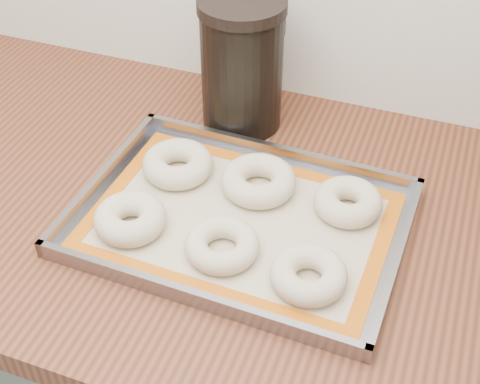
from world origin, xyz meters
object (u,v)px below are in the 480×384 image
at_px(canister_left, 242,64).
at_px(bagel_back_right, 348,202).
at_px(bagel_front_left, 130,219).
at_px(bagel_back_left, 178,164).
at_px(canister_mid, 248,70).
at_px(baking_tray, 240,220).
at_px(bagel_front_right, 309,275).
at_px(bagel_front_mid, 222,245).
at_px(bagel_back_mid, 259,181).

bearing_deg(canister_left, bagel_back_right, -36.38).
bearing_deg(bagel_front_left, bagel_back_right, 26.90).
bearing_deg(bagel_back_left, canister_mid, 76.39).
relative_size(baking_tray, bagel_front_left, 4.62).
bearing_deg(bagel_front_left, bagel_back_left, 84.90).
xyz_separation_m(bagel_front_right, canister_mid, (-0.20, 0.34, 0.07)).
height_order(bagel_front_left, bagel_front_mid, bagel_front_left).
distance_m(bagel_front_mid, bagel_front_right, 0.12).
relative_size(bagel_back_left, canister_mid, 0.60).
xyz_separation_m(baking_tray, bagel_front_left, (-0.14, -0.07, 0.02)).
relative_size(baking_tray, canister_left, 2.11).
xyz_separation_m(bagel_front_right, canister_left, (-0.21, 0.32, 0.09)).
distance_m(baking_tray, bagel_back_left, 0.14).
distance_m(bagel_front_right, canister_left, 0.39).
xyz_separation_m(bagel_back_mid, canister_left, (-0.09, 0.16, 0.09)).
relative_size(bagel_back_mid, canister_mid, 0.63).
distance_m(bagel_front_mid, bagel_back_mid, 0.14).
bearing_deg(bagel_front_mid, baking_tray, 89.46).
distance_m(bagel_front_left, bagel_back_mid, 0.20).
bearing_deg(canister_left, bagel_front_left, -100.08).
relative_size(bagel_front_left, bagel_front_right, 1.01).
xyz_separation_m(bagel_front_left, bagel_back_mid, (0.14, 0.14, -0.00)).
relative_size(bagel_front_mid, bagel_back_right, 1.03).
distance_m(bagel_back_left, bagel_back_right, 0.27).
height_order(bagel_front_right, bagel_back_mid, bagel_back_mid).
relative_size(bagel_front_mid, bagel_front_right, 1.01).
height_order(bagel_front_mid, bagel_front_right, bagel_front_right).
relative_size(bagel_front_right, canister_mid, 0.56).
bearing_deg(bagel_front_right, baking_tray, 147.24).
bearing_deg(canister_left, bagel_front_right, -56.76).
bearing_deg(baking_tray, bagel_back_mid, 88.13).
height_order(baking_tray, canister_mid, canister_mid).
distance_m(baking_tray, canister_mid, 0.28).
height_order(bagel_front_left, bagel_front_right, bagel_front_left).
distance_m(bagel_back_left, canister_left, 0.20).
height_order(bagel_front_left, canister_mid, canister_mid).
relative_size(bagel_front_right, bagel_back_mid, 0.90).
relative_size(baking_tray, bagel_back_left, 4.33).
bearing_deg(bagel_front_right, bagel_back_right, 84.38).
distance_m(baking_tray, bagel_back_right, 0.16).
distance_m(bagel_front_mid, bagel_back_right, 0.20).
height_order(bagel_back_left, bagel_back_mid, same).
xyz_separation_m(bagel_front_mid, canister_mid, (-0.08, 0.33, 0.07)).
bearing_deg(bagel_back_mid, bagel_front_right, -51.61).
height_order(bagel_front_mid, bagel_back_right, bagel_back_right).
bearing_deg(bagel_back_right, canister_mid, 139.93).
height_order(bagel_front_mid, canister_mid, canister_mid).
relative_size(bagel_back_left, bagel_back_mid, 0.96).
height_order(bagel_back_mid, bagel_back_right, same).
bearing_deg(bagel_back_right, bagel_front_right, -95.62).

